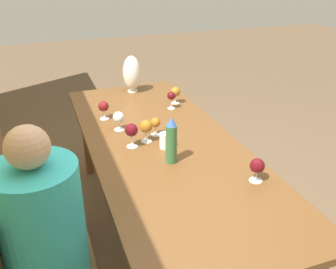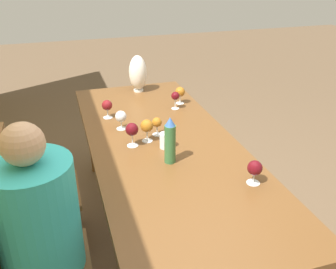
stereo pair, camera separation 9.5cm
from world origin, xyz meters
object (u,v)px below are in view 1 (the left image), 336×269
(wine_glass_7, at_px, (175,92))
(chair_far, at_px, (31,193))
(water_tumbler, at_px, (165,141))
(wine_glass_2, at_px, (131,131))
(wine_glass_6, at_px, (146,127))
(wine_glass_4, at_px, (257,166))
(wine_glass_3, at_px, (104,107))
(wine_glass_5, at_px, (171,96))
(person_near, at_px, (48,237))
(wine_glass_0, at_px, (155,123))
(chair_near, at_px, (34,267))
(vase, at_px, (132,74))
(water_bottle, at_px, (171,141))
(wine_glass_1, at_px, (119,118))

(wine_glass_7, xyz_separation_m, chair_far, (-0.46, 1.15, -0.38))
(water_tumbler, bearing_deg, wine_glass_2, 66.57)
(wine_glass_2, relative_size, wine_glass_6, 1.04)
(wine_glass_4, bearing_deg, chair_far, 57.65)
(wine_glass_6, bearing_deg, wine_glass_3, 22.17)
(wine_glass_5, distance_m, person_near, 1.45)
(water_tumbler, xyz_separation_m, wine_glass_3, (0.57, 0.27, 0.05))
(chair_far, distance_m, person_near, 0.68)
(wine_glass_0, relative_size, chair_near, 0.14)
(wine_glass_7, relative_size, chair_near, 0.15)
(wine_glass_6, height_order, chair_far, wine_glass_6)
(water_tumbler, height_order, chair_far, chair_far)
(wine_glass_0, relative_size, wine_glass_6, 0.83)
(person_near, bearing_deg, chair_far, 7.40)
(wine_glass_7, xyz_separation_m, person_near, (-1.12, 1.07, -0.22))
(wine_glass_0, bearing_deg, wine_glass_4, -155.01)
(wine_glass_2, relative_size, chair_far, 0.17)
(water_tumbler, xyz_separation_m, wine_glass_6, (0.12, 0.09, 0.06))
(wine_glass_4, xyz_separation_m, wine_glass_7, (1.19, -0.00, 0.01))
(vase, relative_size, person_near, 0.26)
(wine_glass_0, bearing_deg, water_bottle, 176.25)
(vase, height_order, wine_glass_6, vase)
(wine_glass_2, distance_m, wine_glass_6, 0.11)
(wine_glass_3, xyz_separation_m, wine_glass_6, (-0.45, -0.18, 0.01))
(vase, height_order, wine_glass_3, vase)
(wine_glass_5, bearing_deg, wine_glass_7, -36.61)
(wine_glass_4, relative_size, person_near, 0.11)
(water_bottle, height_order, chair_near, water_bottle)
(water_bottle, xyz_separation_m, wine_glass_2, (0.26, 0.16, -0.03))
(wine_glass_7, bearing_deg, wine_glass_4, 179.96)
(water_bottle, relative_size, wine_glass_2, 1.82)
(chair_far, bearing_deg, wine_glass_1, -78.29)
(wine_glass_7, height_order, chair_far, wine_glass_7)
(water_bottle, relative_size, wine_glass_6, 1.89)
(water_bottle, bearing_deg, water_tumbler, -8.49)
(wine_glass_0, bearing_deg, wine_glass_6, 129.12)
(wine_glass_7, bearing_deg, chair_far, 111.87)
(wine_glass_0, height_order, wine_glass_5, wine_glass_5)
(wine_glass_0, bearing_deg, person_near, 130.08)
(wine_glass_4, height_order, wine_glass_7, wine_glass_7)
(wine_glass_3, relative_size, chair_near, 0.15)
(wine_glass_0, height_order, wine_glass_3, wine_glass_3)
(wine_glass_0, distance_m, wine_glass_6, 0.11)
(wine_glass_4, relative_size, chair_far, 0.15)
(wine_glass_6, bearing_deg, chair_far, 82.35)
(wine_glass_2, height_order, person_near, person_near)
(wine_glass_5, bearing_deg, chair_far, 108.77)
(wine_glass_1, height_order, person_near, person_near)
(wine_glass_5, relative_size, wine_glass_7, 1.00)
(wine_glass_0, relative_size, wine_glass_3, 0.91)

